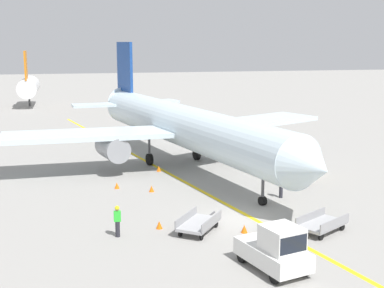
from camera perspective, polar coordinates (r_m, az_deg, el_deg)
ground_plane at (r=31.09m, az=4.91°, el=-8.09°), size 300.00×300.00×0.00m
taxi_line_yellow at (r=35.58m, az=2.02°, el=-5.58°), size 18.64×77.94×0.01m
airliner at (r=43.38m, az=-1.22°, el=2.04°), size 27.94×34.99×10.10m
pushback_tug at (r=24.42m, az=8.97°, el=-11.12°), size 2.76×3.97×2.20m
baggage_tug_near_wing at (r=46.90m, az=8.33°, el=-0.49°), size 2.65×2.57×2.10m
belt_loader_forward_hold at (r=41.51m, az=12.02°, el=-2.32°), size 4.26×4.57×2.59m
baggage_cart_loaded at (r=28.95m, az=0.74°, el=-8.52°), size 2.93×3.49×0.94m
baggage_cart_empty_trailing at (r=29.70m, az=13.80°, el=-8.34°), size 3.64×2.78×0.94m
ground_crew_marshaller at (r=35.42m, az=9.55°, el=-4.28°), size 0.36×0.24×1.70m
ground_crew_wing_walker at (r=28.36m, az=-8.01°, el=-8.10°), size 0.36×0.24×1.70m
safety_cone_nose_left at (r=37.62m, az=-8.07°, el=-4.43°), size 0.36×0.36×0.44m
safety_cone_nose_right at (r=42.21m, az=-3.59°, el=-2.65°), size 0.36×0.36×0.44m
safety_cone_wingtip_left at (r=29.54m, az=-3.54°, el=-8.65°), size 0.36×0.36×0.44m
safety_cone_wingtip_right at (r=36.56m, az=-4.37°, el=-4.80°), size 0.36×0.36×0.44m
safety_cone_tail_area at (r=29.02m, az=5.63°, el=-9.04°), size 0.36×0.36×0.44m
distant_aircraft_far_left at (r=88.50m, az=-17.14°, el=5.96°), size 3.00×10.10×8.80m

